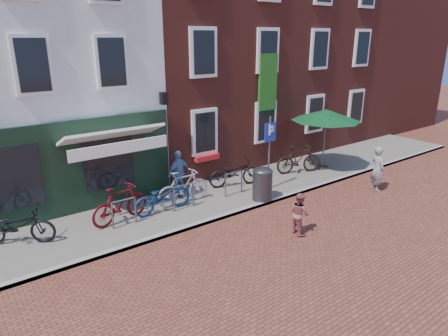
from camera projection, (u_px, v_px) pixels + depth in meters
ground at (244, 212)px, 12.68m from camera, size 80.00×80.00×0.00m
sidewalk at (239, 190)px, 14.38m from camera, size 24.00×3.00×0.10m
building_stucco at (6, 62)px, 13.77m from camera, size 8.00×8.00×9.00m
building_brick_mid at (181, 44)px, 17.57m from camera, size 6.00×8.00×10.00m
building_brick_right at (279, 43)px, 20.96m from camera, size 6.00×8.00×10.00m
filler_right at (354, 50)px, 24.79m from camera, size 7.00×8.00×9.00m
litter_bin at (262, 182)px, 13.26m from camera, size 0.66×0.66×1.21m
parking_sign at (270, 143)px, 13.80m from camera, size 0.50×0.08×2.65m
parasol at (326, 113)px, 15.88m from camera, size 2.78×2.78×2.56m
woman at (377, 169)px, 14.28m from camera, size 0.55×0.69×1.64m
boy at (300, 213)px, 11.17m from camera, size 0.57×0.67×1.22m
cafe_person at (179, 173)px, 13.60m from camera, size 0.97×0.54×1.57m
bicycle_0 at (17, 226)px, 10.44m from camera, size 2.02×1.58×1.02m
bicycle_1 at (120, 204)px, 11.68m from camera, size 1.96×0.91×1.14m
bicycle_2 at (163, 196)px, 12.36m from camera, size 1.97×0.74×1.02m
bicycle_3 at (183, 187)px, 12.95m from camera, size 1.89×0.55×1.14m
bicycle_4 at (235, 172)px, 14.51m from camera, size 2.06×1.21×1.02m
bicycle_5 at (299, 159)px, 15.88m from camera, size 1.96×1.15×1.14m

